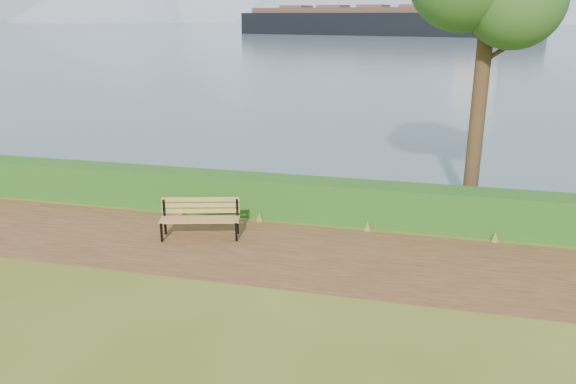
# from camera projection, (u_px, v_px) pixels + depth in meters

# --- Properties ---
(ground) EXTENTS (140.00, 140.00, 0.00)m
(ground) POSITION_uv_depth(u_px,v_px,m) (281.00, 258.00, 11.93)
(ground) COLOR #505C1A
(ground) RESTS_ON ground
(path) EXTENTS (40.00, 3.40, 0.01)m
(path) POSITION_uv_depth(u_px,v_px,m) (285.00, 252.00, 12.21)
(path) COLOR #4E2B1B
(path) RESTS_ON ground
(hedge) EXTENTS (32.00, 0.85, 1.00)m
(hedge) POSITION_uv_depth(u_px,v_px,m) (307.00, 199.00, 14.19)
(hedge) COLOR #1D4614
(hedge) RESTS_ON ground
(water) EXTENTS (700.00, 510.00, 0.00)m
(water) POSITION_uv_depth(u_px,v_px,m) (426.00, 27.00, 252.65)
(water) COLOR #455B6F
(water) RESTS_ON ground
(bench) EXTENTS (1.89, 0.98, 0.91)m
(bench) POSITION_uv_depth(u_px,v_px,m) (200.00, 215.00, 12.96)
(bench) COLOR black
(bench) RESTS_ON ground
(cargo_ship) EXTENTS (77.84, 30.32, 23.43)m
(cargo_ship) POSITION_uv_depth(u_px,v_px,m) (393.00, 21.00, 141.56)
(cargo_ship) COLOR black
(cargo_ship) RESTS_ON ground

